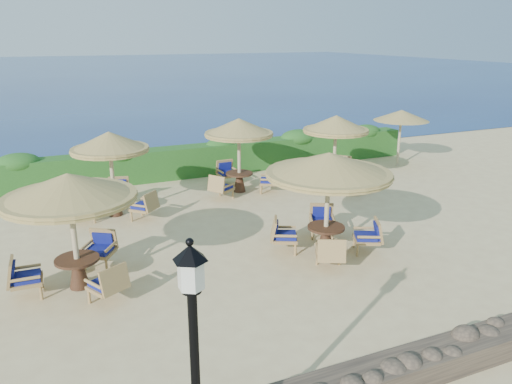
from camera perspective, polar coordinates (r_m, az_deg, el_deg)
name	(u,v)px	position (r m, az deg, el deg)	size (l,w,h in m)	color
ground	(292,236)	(14.11, 4.09, -5.06)	(120.00, 120.00, 0.00)	beige
sea	(79,72)	(81.92, -19.62, 12.83)	(160.00, 160.00, 0.00)	navy
hedge	(210,159)	(20.26, -5.28, 3.75)	(18.00, 0.90, 1.20)	#1C4E19
stone_wall	(458,353)	(9.61, 22.13, -16.67)	(15.00, 0.65, 0.44)	brown
lamp_post	(196,384)	(6.24, -6.90, -20.97)	(0.44, 0.44, 3.31)	black
extra_parasol	(401,116)	(21.97, 16.28, 8.39)	(2.30, 2.30, 2.41)	tan
cafe_set_0	(71,206)	(11.34, -20.42, -1.54)	(2.86, 2.86, 2.65)	tan
cafe_set_1	(328,181)	(12.59, 8.25, 1.22)	(3.20, 3.20, 2.65)	tan
cafe_set_2	(111,160)	(15.77, -16.25, 3.56)	(2.68, 2.68, 2.65)	tan
cafe_set_3	(239,142)	(17.54, -1.96, 5.70)	(2.77, 2.63, 2.65)	tan
cafe_set_4	(335,139)	(18.41, 9.05, 6.03)	(2.71, 2.65, 2.65)	tan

